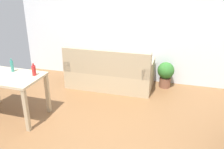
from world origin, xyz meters
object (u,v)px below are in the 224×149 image
bottle_red (34,70)px  desk (6,81)px  couch (110,74)px  bottle_tall (12,66)px  potted_plant (166,73)px

bottle_red → desk: bearing=-164.1°
couch → bottle_red: size_ratio=8.82×
bottle_tall → potted_plant: bearing=35.3°
couch → potted_plant: couch is taller
couch → desk: (-1.32, -1.63, 0.34)m
desk → bottle_red: 0.52m
couch → bottle_tall: bearing=47.9°
potted_plant → bottle_tall: bottle_tall is taller
desk → bottle_tall: 0.28m
bottle_tall → bottle_red: (0.45, -0.05, -0.01)m
couch → bottle_red: bearing=60.3°
couch → desk: 2.12m
couch → bottle_tall: 2.02m
desk → potted_plant: bearing=39.2°
bottle_tall → couch: bearing=47.9°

